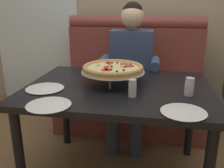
% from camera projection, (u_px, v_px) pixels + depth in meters
% --- Properties ---
extents(booth_bench, '(1.47, 0.78, 1.13)m').
position_uv_depth(booth_bench, '(132.00, 88.00, 2.66)').
color(booth_bench, brown).
rests_on(booth_bench, ground_plane).
extents(dining_table, '(1.24, 0.93, 0.72)m').
position_uv_depth(dining_table, '(118.00, 98.00, 1.72)').
color(dining_table, black).
rests_on(dining_table, ground_plane).
extents(diner_main, '(0.54, 0.64, 1.27)m').
position_uv_depth(diner_main, '(130.00, 65.00, 2.32)').
color(diner_main, '#2D3342').
rests_on(diner_main, ground_plane).
extents(pizza, '(0.44, 0.44, 0.14)m').
position_uv_depth(pizza, '(113.00, 69.00, 1.71)').
color(pizza, silver).
rests_on(pizza, dining_table).
extents(shaker_pepper_flakes, '(0.05, 0.05, 0.11)m').
position_uv_depth(shaker_pepper_flakes, '(132.00, 89.00, 1.49)').
color(shaker_pepper_flakes, white).
rests_on(shaker_pepper_flakes, dining_table).
extents(shaker_oregano, '(0.06, 0.06, 0.11)m').
position_uv_depth(shaker_oregano, '(189.00, 88.00, 1.51)').
color(shaker_oregano, white).
rests_on(shaker_oregano, dining_table).
extents(plate_near_left, '(0.24, 0.24, 0.02)m').
position_uv_depth(plate_near_left, '(184.00, 111.00, 1.27)').
color(plate_near_left, white).
rests_on(plate_near_left, dining_table).
extents(plate_near_right, '(0.25, 0.25, 0.02)m').
position_uv_depth(plate_near_right, '(49.00, 104.00, 1.36)').
color(plate_near_right, white).
rests_on(plate_near_right, dining_table).
extents(plate_far_side, '(0.25, 0.25, 0.02)m').
position_uv_depth(plate_far_side, '(45.00, 88.00, 1.63)').
color(plate_far_side, white).
rests_on(plate_far_side, dining_table).
extents(patio_chair, '(0.43, 0.43, 0.86)m').
position_uv_depth(patio_chair, '(51.00, 53.00, 3.85)').
color(patio_chair, black).
rests_on(patio_chair, ground_plane).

